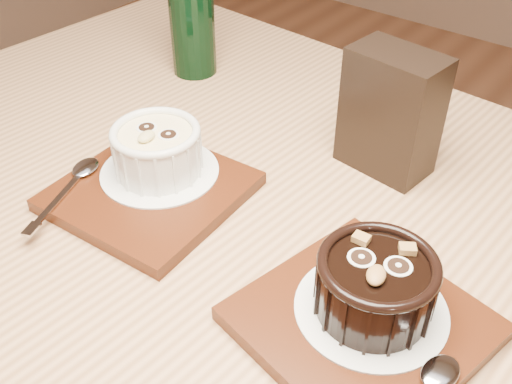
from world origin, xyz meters
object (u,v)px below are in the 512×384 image
at_px(tray_left, 151,192).
at_px(tray_right, 361,323).
at_px(table, 274,298).
at_px(ramekin_white, 157,148).
at_px(green_bottle, 191,10).
at_px(condiment_stand, 391,113).
at_px(ramekin_dark, 376,283).

xyz_separation_m(tray_left, tray_right, (0.27, -0.02, 0.00)).
bearing_deg(tray_left, table, 12.15).
distance_m(ramekin_white, green_bottle, 0.28).
relative_size(table, tray_left, 6.93).
bearing_deg(condiment_stand, table, -97.65).
height_order(ramekin_dark, green_bottle, green_bottle).
xyz_separation_m(tray_left, green_bottle, (-0.16, 0.25, 0.08)).
height_order(ramekin_dark, condiment_stand, condiment_stand).
bearing_deg(green_bottle, ramekin_dark, -30.15).
bearing_deg(ramekin_white, tray_right, -16.73).
xyz_separation_m(ramekin_dark, green_bottle, (-0.43, 0.25, 0.04)).
bearing_deg(green_bottle, tray_right, -31.34).
height_order(table, tray_right, tray_right).
bearing_deg(tray_left, tray_right, -3.26).
bearing_deg(condiment_stand, green_bottle, 173.07).
distance_m(table, ramekin_white, 0.21).
height_order(tray_left, ramekin_white, ramekin_white).
xyz_separation_m(table, condiment_stand, (0.02, 0.18, 0.16)).
bearing_deg(tray_left, ramekin_dark, -0.89).
xyz_separation_m(tray_right, green_bottle, (-0.43, 0.26, 0.08)).
bearing_deg(tray_right, ramekin_white, 171.89).
distance_m(condiment_stand, green_bottle, 0.34).
bearing_deg(green_bottle, condiment_stand, -6.93).
bearing_deg(ramekin_white, table, -6.12).
height_order(tray_right, ramekin_dark, ramekin_dark).
bearing_deg(table, tray_right, -20.43).
height_order(ramekin_white, tray_right, ramekin_white).
distance_m(ramekin_white, ramekin_dark, 0.28).
relative_size(ramekin_white, condiment_stand, 0.69).
distance_m(ramekin_dark, green_bottle, 0.50).
relative_size(tray_left, ramekin_dark, 1.81).
relative_size(ramekin_white, green_bottle, 0.41).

